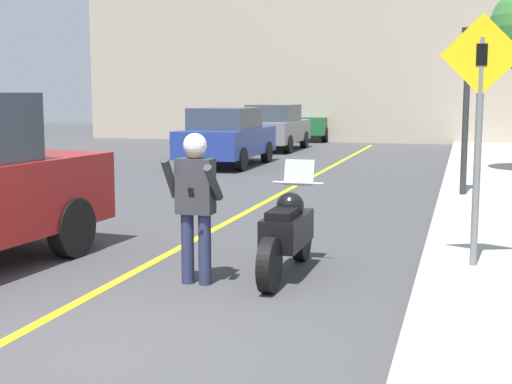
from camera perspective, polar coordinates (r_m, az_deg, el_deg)
The scene contains 10 objects.
ground_plane at distance 6.23m, azimuth -14.33°, elevation -11.75°, with size 80.00×80.00×0.00m, color #424244.
road_center_line at distance 11.80m, azimuth -1.92°, elevation -2.22°, with size 0.12×36.00×0.01m.
building_backdrop at distance 31.22m, azimuth 10.94°, elevation 10.84°, with size 28.00×1.20×7.55m.
motorcycle at distance 8.16m, azimuth 2.52°, elevation -3.26°, with size 0.62×2.11×1.28m.
person_biker at distance 7.70m, azimuth -4.88°, elevation -0.11°, with size 0.59×0.46×1.65m.
crossing_sign at distance 8.38m, azimuth 17.43°, elevation 5.80°, with size 0.91×0.08×2.83m.
traffic_light at distance 14.41m, azimuth 16.54°, elevation 8.70°, with size 0.26×0.30×3.20m.
parked_car_blue at distance 20.63m, azimuth -2.36°, elevation 4.47°, with size 1.88×4.20×1.68m.
parked_car_grey at distance 26.45m, azimuth 1.50°, elevation 5.22°, with size 1.88×4.20×1.68m.
parked_car_green at distance 32.40m, azimuth 4.55°, elevation 5.68°, with size 1.88×4.20×1.68m.
Camera 1 is at (3.05, -5.03, 2.06)m, focal length 50.00 mm.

